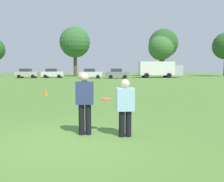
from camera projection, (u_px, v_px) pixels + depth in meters
The scene contains 13 objects.
ground_plane at pixel (71, 142), 5.71m from camera, with size 199.36×199.36×0.00m, color #517A33.
player_thrower at pixel (85, 100), 6.28m from camera, with size 0.48×0.28×1.70m.
player_defender at pixel (125, 105), 6.10m from camera, with size 0.49×0.31×1.54m.
frisbee at pixel (106, 99), 6.46m from camera, with size 0.27×0.27×0.08m.
traffic_cone at pixel (46, 92), 15.41m from camera, with size 0.32×0.32×0.48m.
parked_car_near_left at pixel (27, 73), 44.70m from camera, with size 4.29×2.39×1.82m.
parked_car_mid_left at pixel (53, 73), 45.03m from camera, with size 4.29×2.39×1.82m.
parked_car_center at pixel (91, 73), 43.02m from camera, with size 4.29×2.39×1.82m.
parked_car_mid_right at pixel (117, 73), 42.92m from camera, with size 4.29×2.39×1.82m.
box_truck at pixel (159, 69), 45.67m from camera, with size 8.61×3.30×3.18m.
tree_center_elm at pixel (75, 42), 52.92m from camera, with size 6.99×6.99×11.36m.
tree_east_birch at pixel (161, 47), 53.78m from camera, with size 6.03×6.03×9.80m.
tree_east_oak at pixel (163, 44), 54.84m from camera, with size 6.90×6.90×11.22m.
Camera 1 is at (0.94, -5.58, 1.82)m, focal length 36.90 mm.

